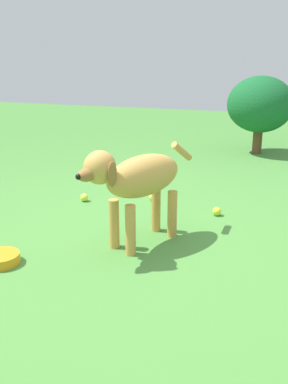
{
  "coord_description": "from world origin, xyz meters",
  "views": [
    {
      "loc": [
        0.92,
        -2.4,
        1.16
      ],
      "look_at": [
        0.07,
        0.03,
        0.34
      ],
      "focal_mm": 40.33,
      "sensor_mm": 36.0,
      "label": 1
    }
  ],
  "objects_px": {
    "tennis_ball_2": "(217,211)",
    "water_bowl": "(1,259)",
    "tennis_ball_1": "(153,197)",
    "tennis_ball_0": "(84,197)",
    "dog": "(137,179)"
  },
  "relations": [
    {
      "from": "tennis_ball_2",
      "to": "water_bowl",
      "type": "relative_size",
      "value": 0.3
    },
    {
      "from": "tennis_ball_2",
      "to": "water_bowl",
      "type": "xyz_separation_m",
      "value": [
        -1.05,
        -1.2,
        -0.0
      ]
    },
    {
      "from": "tennis_ball_1",
      "to": "tennis_ball_2",
      "type": "bearing_deg",
      "value": -16.11
    },
    {
      "from": "tennis_ball_0",
      "to": "tennis_ball_2",
      "type": "height_order",
      "value": "same"
    },
    {
      "from": "tennis_ball_1",
      "to": "tennis_ball_2",
      "type": "distance_m",
      "value": 0.58
    },
    {
      "from": "water_bowl",
      "to": "dog",
      "type": "bearing_deg",
      "value": 38.06
    },
    {
      "from": "dog",
      "to": "water_bowl",
      "type": "xyz_separation_m",
      "value": [
        -0.66,
        -0.52,
        -0.41
      ]
    },
    {
      "from": "tennis_ball_0",
      "to": "tennis_ball_2",
      "type": "relative_size",
      "value": 1.0
    },
    {
      "from": "tennis_ball_1",
      "to": "water_bowl",
      "type": "distance_m",
      "value": 1.45
    },
    {
      "from": "dog",
      "to": "tennis_ball_1",
      "type": "distance_m",
      "value": 0.95
    },
    {
      "from": "tennis_ball_0",
      "to": "tennis_ball_2",
      "type": "xyz_separation_m",
      "value": [
        1.1,
        0.03,
        0.0
      ]
    },
    {
      "from": "tennis_ball_0",
      "to": "tennis_ball_1",
      "type": "xyz_separation_m",
      "value": [
        0.53,
        0.19,
        0.0
      ]
    },
    {
      "from": "tennis_ball_2",
      "to": "water_bowl",
      "type": "distance_m",
      "value": 1.59
    },
    {
      "from": "tennis_ball_0",
      "to": "water_bowl",
      "type": "distance_m",
      "value": 1.17
    },
    {
      "from": "dog",
      "to": "tennis_ball_2",
      "type": "relative_size",
      "value": 13.62
    }
  ]
}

